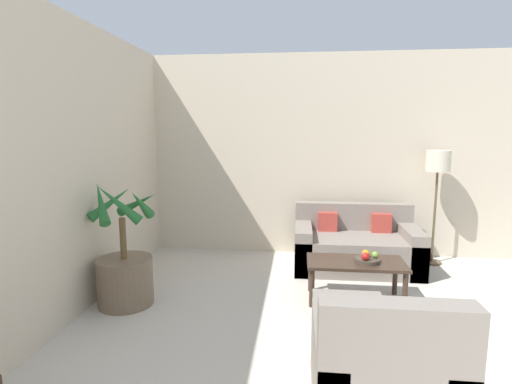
{
  "coord_description": "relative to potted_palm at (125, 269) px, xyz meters",
  "views": [
    {
      "loc": [
        -1.05,
        0.5,
        1.69
      ],
      "look_at": [
        -1.53,
        4.94,
        1.0
      ],
      "focal_mm": 28.0,
      "sensor_mm": 36.0,
      "label": 1
    }
  ],
  "objects": [
    {
      "name": "potted_palm",
      "position": [
        0.0,
        0.0,
        0.0
      ],
      "size": [
        0.66,
        0.65,
        1.24
      ],
      "color": "brown",
      "rests_on": "ground_plane"
    },
    {
      "name": "apple_green",
      "position": [
        2.43,
        0.33,
        0.13
      ],
      "size": [
        0.06,
        0.06,
        0.06
      ],
      "color": "olive",
      "rests_on": "fruit_bowl"
    },
    {
      "name": "orange_fruit",
      "position": [
        2.34,
        0.34,
        0.13
      ],
      "size": [
        0.08,
        0.08,
        0.08
      ],
      "color": "orange",
      "rests_on": "fruit_bowl"
    },
    {
      "name": "floor_lamp",
      "position": [
        3.39,
        1.6,
        0.86
      ],
      "size": [
        0.29,
        0.29,
        1.45
      ],
      "color": "brown",
      "rests_on": "ground_plane"
    },
    {
      "name": "coffee_table",
      "position": [
        2.25,
        0.33,
        -0.01
      ],
      "size": [
        0.96,
        0.48,
        0.41
      ],
      "color": "#38281E",
      "rests_on": "ground_plane"
    },
    {
      "name": "armchair",
      "position": [
        2.17,
        -1.35,
        -0.08
      ],
      "size": [
        0.77,
        0.88,
        0.86
      ],
      "color": "gray",
      "rests_on": "ground_plane"
    },
    {
      "name": "sofa_loveseat",
      "position": [
        2.38,
        1.32,
        -0.09
      ],
      "size": [
        1.49,
        0.86,
        0.76
      ],
      "color": "gray",
      "rests_on": "ground_plane"
    },
    {
      "name": "wall_back",
      "position": [
        2.72,
        1.91,
        0.99
      ],
      "size": [
        7.7,
        0.06,
        2.7
      ],
      "color": "beige",
      "rests_on": "ground_plane"
    },
    {
      "name": "ottoman",
      "position": [
        2.09,
        -0.52,
        -0.18
      ],
      "size": [
        0.57,
        0.52,
        0.34
      ],
      "color": "gray",
      "rests_on": "ground_plane"
    },
    {
      "name": "apple_red",
      "position": [
        2.32,
        0.24,
        0.13
      ],
      "size": [
        0.08,
        0.08,
        0.08
      ],
      "color": "red",
      "rests_on": "fruit_bowl"
    },
    {
      "name": "fruit_bowl",
      "position": [
        2.35,
        0.3,
        0.07
      ],
      "size": [
        0.24,
        0.24,
        0.04
      ],
      "color": "#42382D",
      "rests_on": "coffee_table"
    }
  ]
}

